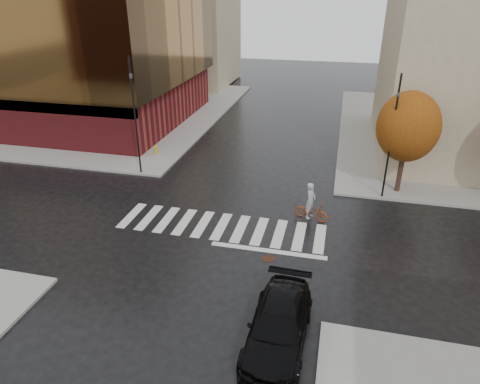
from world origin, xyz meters
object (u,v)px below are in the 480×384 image
object	(u,v)px
fire_hydrant	(156,149)
traffic_light_ne	(393,129)
traffic_light_nw	(134,108)
cyclist	(311,207)
sedan	(279,325)

from	to	relation	value
fire_hydrant	traffic_light_ne	bearing A→B (deg)	-12.24
fire_hydrant	traffic_light_nw	bearing A→B (deg)	-83.34
cyclist	traffic_light_ne	size ratio (longest dim) A/B	0.30
sedan	traffic_light_ne	world-z (taller)	traffic_light_ne
cyclist	traffic_light_nw	distance (m)	13.61
cyclist	traffic_light_nw	xyz separation A→B (m)	(-12.43, 3.80, 4.05)
traffic_light_ne	fire_hydrant	world-z (taller)	traffic_light_ne
sedan	traffic_light_ne	xyz separation A→B (m)	(4.55, 13.58, 3.79)
sedan	traffic_light_nw	size ratio (longest dim) A/B	0.66
traffic_light_ne	cyclist	bearing A→B (deg)	47.30
sedan	traffic_light_nw	distance (m)	18.62
traffic_light_nw	fire_hydrant	xyz separation A→B (m)	(-0.43, 3.70, -4.29)
traffic_light_nw	fire_hydrant	distance (m)	5.68
sedan	cyclist	size ratio (longest dim) A/B	2.34
cyclist	traffic_light_ne	distance (m)	6.81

